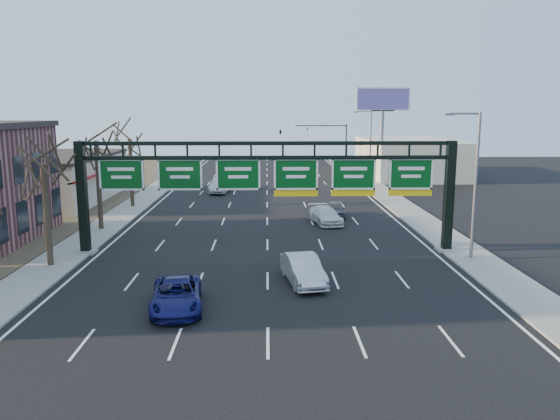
{
  "coord_description": "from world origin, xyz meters",
  "views": [
    {
      "loc": [
        -0.01,
        -26.38,
        9.12
      ],
      "look_at": [
        0.76,
        5.76,
        3.2
      ],
      "focal_mm": 35.0,
      "sensor_mm": 36.0,
      "label": 1
    }
  ],
  "objects_px": {
    "car_white_wagon": "(325,215)",
    "car_silver_sedan": "(303,270)",
    "car_blue_suv": "(177,295)",
    "sign_gantry": "(270,182)"
  },
  "relations": [
    {
      "from": "sign_gantry",
      "to": "car_blue_suv",
      "type": "relative_size",
      "value": 5.03
    },
    {
      "from": "car_silver_sedan",
      "to": "car_white_wagon",
      "type": "xyz_separation_m",
      "value": [
        2.84,
        15.49,
        -0.08
      ]
    },
    {
      "from": "sign_gantry",
      "to": "car_white_wagon",
      "type": "distance_m",
      "value": 10.82
    },
    {
      "from": "car_blue_suv",
      "to": "car_silver_sedan",
      "type": "height_order",
      "value": "car_silver_sedan"
    },
    {
      "from": "car_blue_suv",
      "to": "car_silver_sedan",
      "type": "bearing_deg",
      "value": 24.13
    },
    {
      "from": "sign_gantry",
      "to": "car_silver_sedan",
      "type": "bearing_deg",
      "value": -75.17
    },
    {
      "from": "car_blue_suv",
      "to": "car_white_wagon",
      "type": "height_order",
      "value": "car_blue_suv"
    },
    {
      "from": "car_blue_suv",
      "to": "car_white_wagon",
      "type": "relative_size",
      "value": 1.05
    },
    {
      "from": "car_blue_suv",
      "to": "car_white_wagon",
      "type": "bearing_deg",
      "value": 57.96
    },
    {
      "from": "car_white_wagon",
      "to": "car_silver_sedan",
      "type": "bearing_deg",
      "value": -112.21
    }
  ]
}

